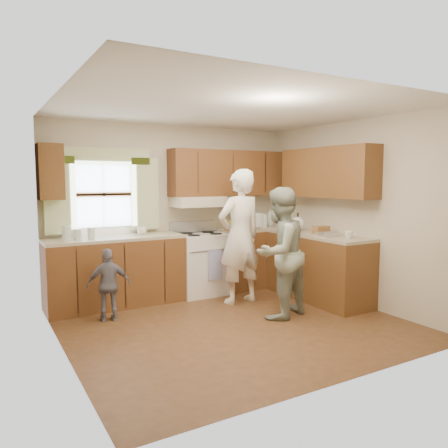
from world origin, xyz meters
TOP-DOWN VIEW (x-y plane):
  - room at (0.00, 0.00)m, footprint 3.80×3.80m
  - kitchen_fixtures at (0.61, 1.08)m, footprint 3.80×2.25m
  - stove at (0.30, 1.44)m, footprint 0.76×0.67m
  - woman_left at (0.54, 0.73)m, footprint 0.71×0.49m
  - woman_right at (0.62, -0.05)m, footprint 0.93×0.82m
  - child at (-1.24, 0.85)m, footprint 0.55×0.31m

SIDE VIEW (x-z plane):
  - child at x=-1.24m, z-range 0.00..0.88m
  - stove at x=0.30m, z-range -0.07..1.00m
  - woman_right at x=0.62m, z-range 0.00..1.61m
  - kitchen_fixtures at x=0.61m, z-range -0.24..1.91m
  - woman_left at x=0.54m, z-range 0.00..1.85m
  - room at x=0.00m, z-range -0.65..3.15m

